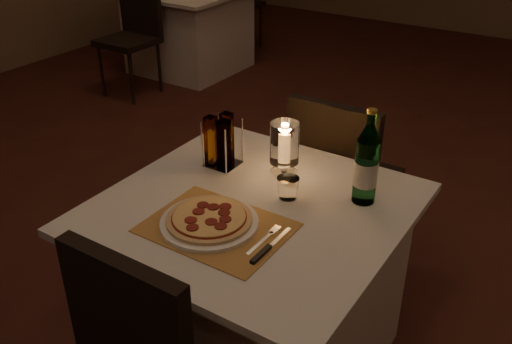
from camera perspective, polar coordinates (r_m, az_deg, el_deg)
The scene contains 14 objects.
floor at distance 2.73m, azimuth 6.49°, elevation -12.35°, with size 8.00×10.00×0.02m, color #4A1F17.
main_table at distance 2.18m, azimuth -0.29°, elevation -11.50°, with size 1.00×1.00×0.74m.
chair_far at distance 2.60m, azimuth 8.36°, elevation 0.19°, with size 0.42×0.42×0.90m.
placemat at distance 1.85m, azimuth -3.92°, elevation -5.57°, with size 0.45×0.34×0.00m, color #B98440.
plate at distance 1.86m, azimuth -4.68°, elevation -5.05°, with size 0.32×0.32×0.01m, color white.
pizza at distance 1.85m, azimuth -4.70°, elevation -4.63°, with size 0.28×0.28×0.02m.
fork at distance 1.79m, azimuth 1.00°, elevation -6.59°, with size 0.02×0.18×0.00m.
knife at distance 1.73m, azimuth 0.91°, elevation -7.85°, with size 0.02×0.22×0.01m.
tumbler at distance 1.98m, azimuth 3.21°, elevation -1.61°, with size 0.08×0.08×0.08m, color white, non-canonical shape.
water_bottle at distance 1.95m, azimuth 10.99°, elevation 0.63°, with size 0.08×0.08×0.34m.
hurricane_candle at distance 2.09m, azimuth 2.87°, elevation 2.73°, with size 0.11×0.11×0.21m.
cruet_caddy at distance 2.16m, azimuth -3.52°, elevation 2.90°, with size 0.12×0.12×0.21m.
neighbor_table_left at distance 5.53m, azimuth -6.68°, elevation 13.90°, with size 1.00×1.00×0.74m.
neighbor_chair_la at distance 4.98m, azimuth -12.12°, elevation 13.87°, with size 0.42×0.42×0.90m.
Camera 1 is at (0.86, -1.88, 1.78)m, focal length 40.00 mm.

